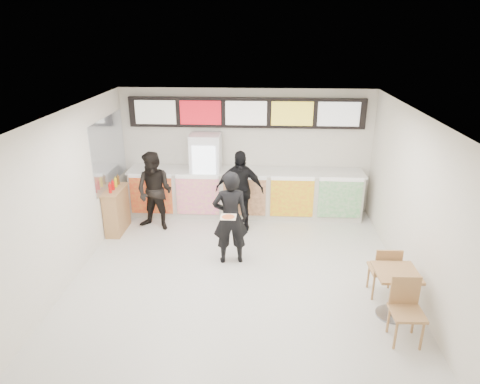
# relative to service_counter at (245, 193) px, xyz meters

# --- Properties ---
(floor) EXTENTS (7.00, 7.00, 0.00)m
(floor) POSITION_rel_service_counter_xyz_m (-0.00, -3.09, -0.57)
(floor) COLOR beige
(floor) RESTS_ON ground
(ceiling) EXTENTS (7.00, 7.00, 0.00)m
(ceiling) POSITION_rel_service_counter_xyz_m (-0.00, -3.09, 2.43)
(ceiling) COLOR white
(ceiling) RESTS_ON wall_back
(wall_back) EXTENTS (6.00, 0.00, 6.00)m
(wall_back) POSITION_rel_service_counter_xyz_m (-0.00, 0.41, 0.93)
(wall_back) COLOR silver
(wall_back) RESTS_ON floor
(wall_left) EXTENTS (0.00, 7.00, 7.00)m
(wall_left) POSITION_rel_service_counter_xyz_m (-3.00, -3.09, 0.93)
(wall_left) COLOR silver
(wall_left) RESTS_ON floor
(wall_right) EXTENTS (0.00, 7.00, 7.00)m
(wall_right) POSITION_rel_service_counter_xyz_m (3.00, -3.09, 0.93)
(wall_right) COLOR silver
(wall_right) RESTS_ON floor
(service_counter) EXTENTS (5.56, 0.77, 1.14)m
(service_counter) POSITION_rel_service_counter_xyz_m (0.00, 0.00, 0.00)
(service_counter) COLOR silver
(service_counter) RESTS_ON floor
(menu_board) EXTENTS (5.50, 0.14, 0.70)m
(menu_board) POSITION_rel_service_counter_xyz_m (0.00, 0.32, 1.88)
(menu_board) COLOR black
(menu_board) RESTS_ON wall_back
(drinks_fridge) EXTENTS (0.70, 0.67, 2.00)m
(drinks_fridge) POSITION_rel_service_counter_xyz_m (-0.93, 0.02, 0.43)
(drinks_fridge) COLOR white
(drinks_fridge) RESTS_ON floor
(mirror_panel) EXTENTS (0.01, 2.00, 1.50)m
(mirror_panel) POSITION_rel_service_counter_xyz_m (-2.99, -0.64, 1.18)
(mirror_panel) COLOR #B2B7BF
(mirror_panel) RESTS_ON wall_left
(customer_main) EXTENTS (0.74, 0.55, 1.86)m
(customer_main) POSITION_rel_service_counter_xyz_m (-0.18, -2.23, 0.36)
(customer_main) COLOR black
(customer_main) RESTS_ON floor
(customer_left) EXTENTS (1.02, 0.88, 1.79)m
(customer_left) POSITION_rel_service_counter_xyz_m (-1.98, -0.85, 0.32)
(customer_left) COLOR black
(customer_left) RESTS_ON floor
(customer_mid) EXTENTS (1.07, 0.45, 1.83)m
(customer_mid) POSITION_rel_service_counter_xyz_m (-0.10, -0.72, 0.34)
(customer_mid) COLOR black
(customer_mid) RESTS_ON floor
(pizza_slice) EXTENTS (0.36, 0.36, 0.02)m
(pizza_slice) POSITION_rel_service_counter_xyz_m (-0.18, -2.68, 0.58)
(pizza_slice) COLOR beige
(pizza_slice) RESTS_ON customer_main
(cafe_table) EXTENTS (0.67, 1.65, 0.96)m
(cafe_table) POSITION_rel_service_counter_xyz_m (2.50, -3.80, -0.01)
(cafe_table) COLOR #AC7F4E
(cafe_table) RESTS_ON floor
(condiment_ledge) EXTENTS (0.36, 0.90, 1.20)m
(condiment_ledge) POSITION_rel_service_counter_xyz_m (-2.82, -1.04, -0.06)
(condiment_ledge) COLOR #AC7F4E
(condiment_ledge) RESTS_ON floor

